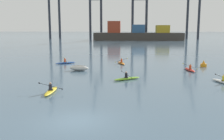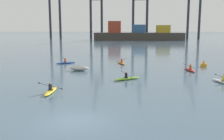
{
  "view_description": "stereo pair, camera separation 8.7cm",
  "coord_description": "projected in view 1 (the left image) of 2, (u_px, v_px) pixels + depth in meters",
  "views": [
    {
      "loc": [
        3.09,
        -15.02,
        5.7
      ],
      "look_at": [
        1.22,
        16.06,
        0.6
      ],
      "focal_mm": 41.23,
      "sensor_mm": 36.0,
      "label": 1
    },
    {
      "loc": [
        3.17,
        -15.02,
        5.7
      ],
      "look_at": [
        1.22,
        16.06,
        0.6
      ],
      "focal_mm": 41.23,
      "sensor_mm": 36.0,
      "label": 2
    }
  ],
  "objects": [
    {
      "name": "kayak_orange",
      "position": [
        121.0,
        63.0,
        41.31
      ],
      "size": [
        2.14,
        3.43,
        0.97
      ],
      "color": "orange",
      "rests_on": "ground"
    },
    {
      "name": "capsized_dinghy",
      "position": [
        79.0,
        68.0,
        34.64
      ],
      "size": [
        2.72,
        1.43,
        0.76
      ],
      "color": "beige",
      "rests_on": "ground"
    },
    {
      "name": "kayak_lime",
      "position": [
        127.0,
        78.0,
        28.59
      ],
      "size": [
        3.17,
        2.37,
        0.95
      ],
      "color": "#7ABC2D",
      "rests_on": "ground"
    },
    {
      "name": "ground_plane",
      "position": [
        77.0,
        121.0,
        15.9
      ],
      "size": [
        800.0,
        800.0,
        0.0
      ],
      "primitive_type": "plane",
      "color": "slate"
    },
    {
      "name": "gantry_crane_east",
      "position": [
        194.0,
        6.0,
        130.83
      ],
      "size": [
        7.01,
        15.38,
        35.57
      ],
      "color": "#232833",
      "rests_on": "ground"
    },
    {
      "name": "kayak_yellow",
      "position": [
        51.0,
        91.0,
        22.91
      ],
      "size": [
        2.24,
        3.4,
        0.95
      ],
      "color": "yellow",
      "rests_on": "ground"
    },
    {
      "name": "kayak_blue",
      "position": [
        65.0,
        63.0,
        41.57
      ],
      "size": [
        3.15,
        2.41,
        1.05
      ],
      "color": "#2856B2",
      "rests_on": "ground"
    },
    {
      "name": "kayak_white",
      "position": [
        223.0,
        81.0,
        26.9
      ],
      "size": [
        2.06,
        3.41,
        1.08
      ],
      "color": "silver",
      "rests_on": "ground"
    },
    {
      "name": "gantry_crane_west",
      "position": [
        54.0,
        4.0,
        132.5
      ],
      "size": [
        6.49,
        19.09,
        38.38
      ],
      "color": "#232833",
      "rests_on": "ground"
    },
    {
      "name": "kayak_red",
      "position": [
        190.0,
        70.0,
        34.6
      ],
      "size": [
        2.15,
        3.45,
        1.07
      ],
      "color": "red",
      "rests_on": "ground"
    },
    {
      "name": "gantry_crane_east_mid",
      "position": [
        140.0,
        7.0,
        125.27
      ],
      "size": [
        8.03,
        18.26,
        30.6
      ],
      "color": "#232833",
      "rests_on": "ground"
    },
    {
      "name": "container_barge",
      "position": [
        137.0,
        34.0,
        121.94
      ],
      "size": [
        41.45,
        11.18,
        8.9
      ],
      "color": "#38332D",
      "rests_on": "ground"
    },
    {
      "name": "channel_buoy",
      "position": [
        204.0,
        64.0,
        38.18
      ],
      "size": [
        0.9,
        0.9,
        1.0
      ],
      "color": "orange",
      "rests_on": "ground"
    },
    {
      "name": "gantry_crane_west_mid",
      "position": [
        95.0,
        6.0,
        129.7
      ],
      "size": [
        6.84,
        18.46,
        35.11
      ],
      "color": "#232833",
      "rests_on": "ground"
    }
  ]
}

